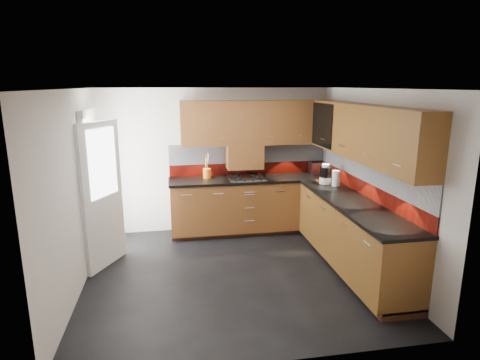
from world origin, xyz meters
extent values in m
cube|color=black|center=(0.00, 0.00, -0.01)|extent=(4.00, 3.80, 0.02)
cube|color=white|center=(0.00, 0.00, 2.45)|extent=(4.00, 3.80, 0.10)
cube|color=beige|center=(0.00, 1.84, 1.20)|extent=(4.00, 0.08, 2.64)
cube|color=beige|center=(0.00, -1.84, 1.20)|extent=(4.00, 0.08, 2.64)
cube|color=beige|center=(-1.94, 0.00, 1.20)|extent=(0.08, 3.80, 2.64)
cube|color=beige|center=(1.94, 0.00, 1.20)|extent=(0.08, 3.80, 2.64)
cube|color=#5B2C14|center=(0.55, 1.50, 0.48)|extent=(2.70, 0.60, 0.95)
cube|color=brown|center=(1.60, -0.10, 0.48)|extent=(0.60, 2.60, 0.95)
cube|color=#432112|center=(0.55, 1.53, 0.05)|extent=(2.70, 0.54, 0.10)
cube|color=#432112|center=(1.63, -0.10, 0.05)|extent=(0.54, 2.60, 0.10)
cube|color=black|center=(0.54, 1.49, 0.92)|extent=(2.72, 0.62, 0.04)
cube|color=black|center=(1.59, -0.12, 0.92)|extent=(0.62, 2.60, 0.04)
cube|color=#6A0F09|center=(0.55, 1.79, 1.04)|extent=(2.70, 0.02, 0.20)
cube|color=#B4B9BD|center=(0.55, 1.79, 1.31)|extent=(2.70, 0.02, 0.34)
cube|color=#6A0F09|center=(1.89, 0.20, 1.04)|extent=(0.02, 3.20, 0.20)
cube|color=#B4B9BD|center=(1.89, 0.20, 1.31)|extent=(0.02, 3.20, 0.34)
cube|color=#5B2C14|center=(0.65, 1.64, 1.84)|extent=(2.50, 0.33, 0.72)
cube|color=brown|center=(1.73, 0.04, 1.84)|extent=(0.33, 2.87, 0.72)
cube|color=silver|center=(0.50, 1.46, 1.63)|extent=(1.80, 0.01, 0.16)
cube|color=silver|center=(1.56, 0.00, 1.63)|extent=(0.01, 2.00, 0.16)
cube|color=#5B2C14|center=(0.45, 1.64, 1.28)|extent=(0.60, 0.33, 0.40)
cube|color=black|center=(1.56, 1.07, 1.84)|extent=(0.01, 0.80, 0.66)
cube|color=#FFD18C|center=(1.87, 1.07, 1.84)|extent=(0.01, 0.76, 0.64)
cube|color=black|center=(1.73, 1.07, 1.86)|extent=(0.29, 0.76, 0.01)
cylinder|color=black|center=(1.73, 0.82, 1.96)|extent=(0.07, 0.07, 0.16)
cylinder|color=black|center=(1.73, 0.97, 1.96)|extent=(0.07, 0.07, 0.16)
cylinder|color=white|center=(1.73, 1.12, 1.96)|extent=(0.07, 0.07, 0.16)
cylinder|color=black|center=(1.73, 1.27, 1.96)|extent=(0.07, 0.07, 0.16)
cube|color=white|center=(-1.86, 0.90, 1.02)|extent=(0.06, 0.95, 2.04)
cube|color=white|center=(-1.68, 0.55, 1.00)|extent=(0.42, 0.73, 1.98)
cube|color=white|center=(-1.65, 0.55, 1.45)|extent=(0.28, 0.50, 0.90)
cube|color=silver|center=(0.45, 1.48, 0.95)|extent=(0.59, 0.51, 0.02)
torus|color=black|center=(0.30, 1.36, 0.98)|extent=(0.13, 0.13, 0.02)
torus|color=black|center=(0.60, 1.36, 0.98)|extent=(0.13, 0.13, 0.02)
torus|color=black|center=(0.30, 1.60, 0.98)|extent=(0.13, 0.13, 0.02)
torus|color=black|center=(0.60, 1.60, 0.98)|extent=(0.13, 0.13, 0.02)
cube|color=black|center=(0.45, 1.24, 0.96)|extent=(0.45, 0.04, 0.02)
cylinder|color=orange|center=(-0.19, 1.60, 1.02)|extent=(0.13, 0.13, 0.16)
cylinder|color=brown|center=(-0.19, 1.62, 1.22)|extent=(0.06, 0.02, 0.33)
cylinder|color=brown|center=(-0.18, 1.62, 1.21)|extent=(0.06, 0.03, 0.30)
cylinder|color=brown|center=(-0.19, 1.62, 1.23)|extent=(0.06, 0.03, 0.35)
cylinder|color=brown|center=(-0.17, 1.62, 1.20)|extent=(0.04, 0.05, 0.28)
cylinder|color=brown|center=(-0.20, 1.61, 1.22)|extent=(0.04, 0.05, 0.32)
cube|color=silver|center=(1.75, 1.66, 1.04)|extent=(0.29, 0.19, 0.19)
cube|color=black|center=(1.75, 1.66, 1.14)|extent=(0.22, 0.04, 0.01)
cube|color=black|center=(1.75, 1.70, 1.14)|extent=(0.22, 0.04, 0.01)
cylinder|color=white|center=(1.60, 0.92, 0.99)|extent=(0.18, 0.18, 0.10)
cylinder|color=black|center=(1.60, 0.92, 1.12)|extent=(0.17, 0.17, 0.16)
cylinder|color=white|center=(1.60, 0.92, 1.23)|extent=(0.12, 0.12, 0.04)
cylinder|color=white|center=(1.70, 0.75, 1.06)|extent=(0.15, 0.15, 0.24)
cube|color=orange|center=(1.58, 1.08, 0.95)|extent=(0.15, 0.13, 0.01)
camera|label=1|loc=(-0.76, -4.84, 2.45)|focal=30.00mm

